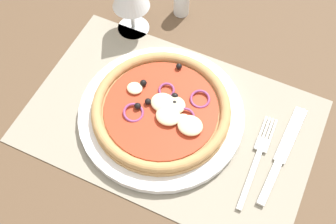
{
  "coord_description": "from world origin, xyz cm",
  "views": [
    {
      "loc": [
        15.58,
        -34.56,
        66.99
      ],
      "look_at": [
        -0.56,
        0.0,
        2.77
      ],
      "focal_mm": 46.34,
      "sensor_mm": 36.0,
      "label": 1
    }
  ],
  "objects_px": {
    "plate": "(162,113)",
    "knife": "(282,153)",
    "pizza": "(162,108)",
    "pepper_shaker": "(182,1)",
    "fork": "(258,156)"
  },
  "relations": [
    {
      "from": "pizza",
      "to": "knife",
      "type": "bearing_deg",
      "value": 4.72
    },
    {
      "from": "plate",
      "to": "pepper_shaker",
      "type": "bearing_deg",
      "value": 106.38
    },
    {
      "from": "plate",
      "to": "pizza",
      "type": "distance_m",
      "value": 0.02
    },
    {
      "from": "knife",
      "to": "pepper_shaker",
      "type": "distance_m",
      "value": 0.37
    },
    {
      "from": "plate",
      "to": "pizza",
      "type": "bearing_deg",
      "value": 2.44
    },
    {
      "from": "plate",
      "to": "knife",
      "type": "distance_m",
      "value": 0.22
    },
    {
      "from": "plate",
      "to": "pepper_shaker",
      "type": "distance_m",
      "value": 0.25
    },
    {
      "from": "plate",
      "to": "fork",
      "type": "xyz_separation_m",
      "value": [
        0.18,
        -0.01,
        -0.0
      ]
    },
    {
      "from": "plate",
      "to": "fork",
      "type": "distance_m",
      "value": 0.18
    },
    {
      "from": "fork",
      "to": "pizza",
      "type": "bearing_deg",
      "value": 86.75
    },
    {
      "from": "plate",
      "to": "fork",
      "type": "height_order",
      "value": "plate"
    },
    {
      "from": "plate",
      "to": "knife",
      "type": "bearing_deg",
      "value": 4.71
    },
    {
      "from": "plate",
      "to": "knife",
      "type": "xyz_separation_m",
      "value": [
        0.22,
        0.02,
        -0.0
      ]
    },
    {
      "from": "fork",
      "to": "pepper_shaker",
      "type": "xyz_separation_m",
      "value": [
        -0.25,
        0.25,
        0.03
      ]
    },
    {
      "from": "knife",
      "to": "pepper_shaker",
      "type": "xyz_separation_m",
      "value": [
        -0.29,
        0.23,
        0.03
      ]
    }
  ]
}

